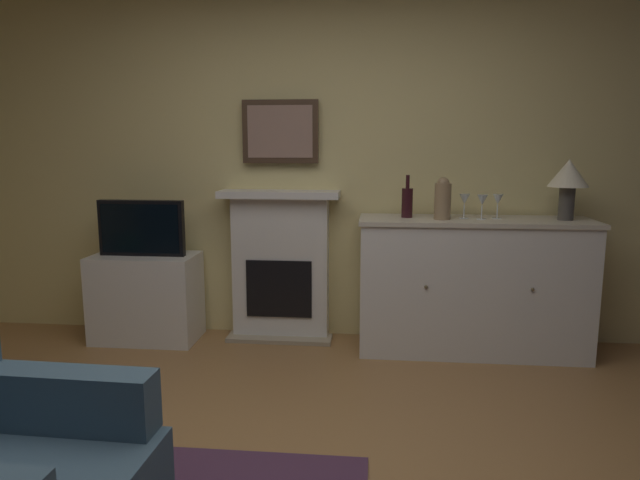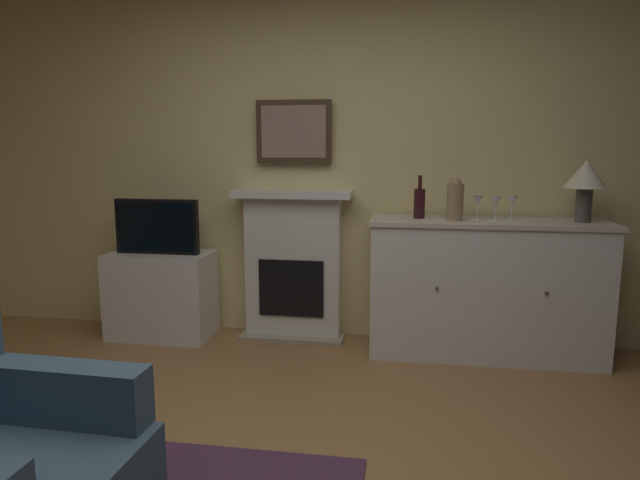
{
  "view_description": "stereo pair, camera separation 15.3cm",
  "coord_description": "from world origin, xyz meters",
  "px_view_note": "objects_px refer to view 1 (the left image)",
  "views": [
    {
      "loc": [
        0.36,
        -1.98,
        1.43
      ],
      "look_at": [
        0.1,
        0.56,
        1.0
      ],
      "focal_mm": 31.85,
      "sensor_mm": 36.0,
      "label": 1
    },
    {
      "loc": [
        0.51,
        -1.96,
        1.43
      ],
      "look_at": [
        0.1,
        0.56,
        1.0
      ],
      "focal_mm": 31.85,
      "sensor_mm": 36.0,
      "label": 2
    }
  ],
  "objects_px": {
    "framed_picture": "(280,132)",
    "vase_decorative": "(443,199)",
    "wine_bottle": "(407,202)",
    "tv_set": "(141,228)",
    "tv_cabinet": "(146,297)",
    "wine_glass_left": "(464,200)",
    "wine_glass_center": "(482,201)",
    "table_lamp": "(568,178)",
    "fireplace_unit": "(281,265)",
    "sideboard_cabinet": "(473,286)",
    "wine_glass_right": "(498,201)"
  },
  "relations": [
    {
      "from": "fireplace_unit",
      "to": "sideboard_cabinet",
      "type": "xyz_separation_m",
      "value": [
        1.36,
        -0.18,
        -0.08
      ]
    },
    {
      "from": "fireplace_unit",
      "to": "table_lamp",
      "type": "bearing_deg",
      "value": -5.21
    },
    {
      "from": "table_lamp",
      "to": "wine_glass_right",
      "type": "height_order",
      "value": "table_lamp"
    },
    {
      "from": "fireplace_unit",
      "to": "sideboard_cabinet",
      "type": "bearing_deg",
      "value": -7.4
    },
    {
      "from": "framed_picture",
      "to": "wine_glass_right",
      "type": "height_order",
      "value": "framed_picture"
    },
    {
      "from": "wine_glass_center",
      "to": "wine_glass_right",
      "type": "bearing_deg",
      "value": 22.48
    },
    {
      "from": "fireplace_unit",
      "to": "wine_bottle",
      "type": "distance_m",
      "value": 1.04
    },
    {
      "from": "fireplace_unit",
      "to": "tv_set",
      "type": "relative_size",
      "value": 1.77
    },
    {
      "from": "framed_picture",
      "to": "vase_decorative",
      "type": "bearing_deg",
      "value": -13.5
    },
    {
      "from": "table_lamp",
      "to": "wine_glass_left",
      "type": "xyz_separation_m",
      "value": [
        -0.66,
        0.02,
        -0.16
      ]
    },
    {
      "from": "wine_glass_right",
      "to": "tv_cabinet",
      "type": "relative_size",
      "value": 0.22
    },
    {
      "from": "tv_set",
      "to": "wine_glass_center",
      "type": "bearing_deg",
      "value": -0.28
    },
    {
      "from": "wine_glass_left",
      "to": "tv_set",
      "type": "xyz_separation_m",
      "value": [
        -2.26,
        -0.03,
        -0.22
      ]
    },
    {
      "from": "wine_glass_right",
      "to": "wine_glass_left",
      "type": "bearing_deg",
      "value": -179.09
    },
    {
      "from": "wine_bottle",
      "to": "wine_glass_left",
      "type": "distance_m",
      "value": 0.38
    },
    {
      "from": "wine_glass_left",
      "to": "fireplace_unit",
      "type": "bearing_deg",
      "value": 173.14
    },
    {
      "from": "fireplace_unit",
      "to": "table_lamp",
      "type": "xyz_separation_m",
      "value": [
        1.94,
        -0.18,
        0.67
      ]
    },
    {
      "from": "wine_bottle",
      "to": "vase_decorative",
      "type": "height_order",
      "value": "wine_bottle"
    },
    {
      "from": "sideboard_cabinet",
      "to": "fireplace_unit",
      "type": "bearing_deg",
      "value": 172.6
    },
    {
      "from": "wine_glass_center",
      "to": "table_lamp",
      "type": "bearing_deg",
      "value": 2.07
    },
    {
      "from": "wine_bottle",
      "to": "tv_set",
      "type": "distance_m",
      "value": 1.89
    },
    {
      "from": "framed_picture",
      "to": "wine_glass_right",
      "type": "xyz_separation_m",
      "value": [
        1.51,
        -0.2,
        -0.46
      ]
    },
    {
      "from": "framed_picture",
      "to": "table_lamp",
      "type": "distance_m",
      "value": 1.98
    },
    {
      "from": "sideboard_cabinet",
      "to": "vase_decorative",
      "type": "distance_m",
      "value": 0.65
    },
    {
      "from": "vase_decorative",
      "to": "sideboard_cabinet",
      "type": "bearing_deg",
      "value": 12.3
    },
    {
      "from": "sideboard_cabinet",
      "to": "tv_set",
      "type": "distance_m",
      "value": 2.37
    },
    {
      "from": "wine_glass_left",
      "to": "wine_glass_right",
      "type": "distance_m",
      "value": 0.22
    },
    {
      "from": "wine_bottle",
      "to": "tv_set",
      "type": "xyz_separation_m",
      "value": [
        -1.88,
        -0.04,
        -0.2
      ]
    },
    {
      "from": "fireplace_unit",
      "to": "wine_glass_right",
      "type": "bearing_deg",
      "value": -5.74
    },
    {
      "from": "wine_glass_left",
      "to": "tv_set",
      "type": "distance_m",
      "value": 2.27
    },
    {
      "from": "fireplace_unit",
      "to": "framed_picture",
      "type": "relative_size",
      "value": 2.0
    },
    {
      "from": "wine_glass_left",
      "to": "wine_glass_center",
      "type": "bearing_deg",
      "value": -20.91
    },
    {
      "from": "framed_picture",
      "to": "tv_cabinet",
      "type": "distance_m",
      "value": 1.56
    },
    {
      "from": "table_lamp",
      "to": "wine_glass_center",
      "type": "height_order",
      "value": "table_lamp"
    },
    {
      "from": "fireplace_unit",
      "to": "tv_cabinet",
      "type": "relative_size",
      "value": 1.47
    },
    {
      "from": "sideboard_cabinet",
      "to": "table_lamp",
      "type": "xyz_separation_m",
      "value": [
        0.58,
        0.0,
        0.75
      ]
    },
    {
      "from": "wine_glass_center",
      "to": "wine_glass_right",
      "type": "relative_size",
      "value": 1.0
    },
    {
      "from": "sideboard_cabinet",
      "to": "wine_glass_right",
      "type": "bearing_deg",
      "value": 10.18
    },
    {
      "from": "wine_glass_left",
      "to": "tv_set",
      "type": "height_order",
      "value": "wine_glass_left"
    },
    {
      "from": "wine_glass_center",
      "to": "tv_cabinet",
      "type": "xyz_separation_m",
      "value": [
        -2.37,
        0.03,
        -0.74
      ]
    },
    {
      "from": "table_lamp",
      "to": "wine_glass_center",
      "type": "xyz_separation_m",
      "value": [
        -0.55,
        -0.02,
        -0.16
      ]
    },
    {
      "from": "wine_bottle",
      "to": "vase_decorative",
      "type": "bearing_deg",
      "value": -18.6
    },
    {
      "from": "wine_glass_left",
      "to": "wine_glass_right",
      "type": "height_order",
      "value": "same"
    },
    {
      "from": "wine_glass_right",
      "to": "tv_cabinet",
      "type": "distance_m",
      "value": 2.59
    },
    {
      "from": "sideboard_cabinet",
      "to": "tv_cabinet",
      "type": "height_order",
      "value": "sideboard_cabinet"
    },
    {
      "from": "fireplace_unit",
      "to": "wine_glass_left",
      "type": "distance_m",
      "value": 1.39
    },
    {
      "from": "wine_bottle",
      "to": "wine_glass_right",
      "type": "xyz_separation_m",
      "value": [
        0.6,
        -0.0,
        0.01
      ]
    },
    {
      "from": "table_lamp",
      "to": "vase_decorative",
      "type": "relative_size",
      "value": 1.42
    },
    {
      "from": "wine_bottle",
      "to": "framed_picture",
      "type": "bearing_deg",
      "value": 167.83
    },
    {
      "from": "wine_glass_right",
      "to": "framed_picture",
      "type": "bearing_deg",
      "value": 172.57
    }
  ]
}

